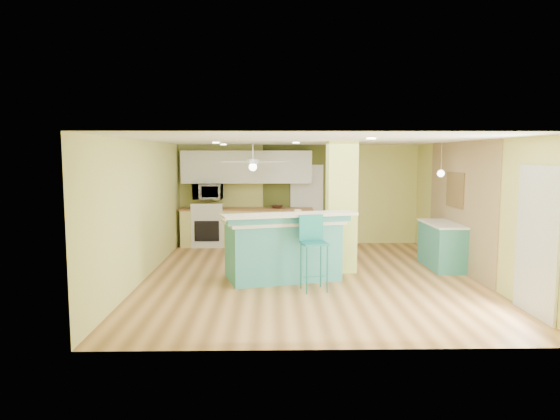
% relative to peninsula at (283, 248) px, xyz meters
% --- Properties ---
extents(floor, '(6.00, 7.00, 0.01)m').
position_rel_peninsula_xyz_m(floor, '(0.49, 0.17, -0.58)').
color(floor, brown).
rests_on(floor, ground).
extents(ceiling, '(6.00, 7.00, 0.01)m').
position_rel_peninsula_xyz_m(ceiling, '(0.49, 0.17, 1.93)').
color(ceiling, white).
rests_on(ceiling, wall_back).
extents(wall_back, '(6.00, 0.01, 2.50)m').
position_rel_peninsula_xyz_m(wall_back, '(0.49, 3.67, 0.67)').
color(wall_back, '#D3D371').
rests_on(wall_back, floor).
extents(wall_front, '(6.00, 0.01, 2.50)m').
position_rel_peninsula_xyz_m(wall_front, '(0.49, -3.34, 0.67)').
color(wall_front, '#D3D371').
rests_on(wall_front, floor).
extents(wall_left, '(0.01, 7.00, 2.50)m').
position_rel_peninsula_xyz_m(wall_left, '(-2.51, 0.17, 0.67)').
color(wall_left, '#D3D371').
rests_on(wall_left, floor).
extents(wall_right, '(0.01, 7.00, 2.50)m').
position_rel_peninsula_xyz_m(wall_right, '(3.50, 0.17, 0.67)').
color(wall_right, '#D3D371').
rests_on(wall_right, floor).
extents(wood_panel, '(0.02, 3.40, 2.50)m').
position_rel_peninsula_xyz_m(wood_panel, '(3.48, 0.77, 0.67)').
color(wood_panel, '#947754').
rests_on(wood_panel, floor).
extents(olive_accent, '(2.20, 0.02, 2.50)m').
position_rel_peninsula_xyz_m(olive_accent, '(0.69, 3.65, 0.67)').
color(olive_accent, '#4B5120').
rests_on(olive_accent, floor).
extents(interior_door, '(0.82, 0.05, 2.00)m').
position_rel_peninsula_xyz_m(interior_door, '(0.69, 3.63, 0.42)').
color(interior_door, silver).
rests_on(interior_door, floor).
extents(french_door, '(0.04, 1.08, 2.10)m').
position_rel_peninsula_xyz_m(french_door, '(3.46, -2.13, 0.47)').
color(french_door, silver).
rests_on(french_door, floor).
extents(column, '(0.55, 0.55, 2.50)m').
position_rel_peninsula_xyz_m(column, '(1.14, 0.67, 0.67)').
color(column, '#CFE168').
rests_on(column, floor).
extents(kitchen_run, '(3.25, 0.63, 0.94)m').
position_rel_peninsula_xyz_m(kitchen_run, '(-0.81, 3.37, -0.11)').
color(kitchen_run, '#EBDF7B').
rests_on(kitchen_run, floor).
extents(stove, '(0.76, 0.66, 1.08)m').
position_rel_peninsula_xyz_m(stove, '(-1.76, 3.36, -0.12)').
color(stove, white).
rests_on(stove, floor).
extents(upper_cabinets, '(3.20, 0.34, 0.80)m').
position_rel_peninsula_xyz_m(upper_cabinets, '(-0.81, 3.49, 1.37)').
color(upper_cabinets, white).
rests_on(upper_cabinets, wall_back).
extents(microwave, '(0.70, 0.48, 0.39)m').
position_rel_peninsula_xyz_m(microwave, '(-1.76, 3.37, 0.77)').
color(microwave, silver).
rests_on(microwave, wall_back).
extents(ceiling_fan, '(1.41, 1.41, 0.61)m').
position_rel_peninsula_xyz_m(ceiling_fan, '(-0.61, 2.17, 1.50)').
color(ceiling_fan, white).
rests_on(ceiling_fan, ceiling).
extents(pendant_lamp, '(0.14, 0.14, 0.69)m').
position_rel_peninsula_xyz_m(pendant_lamp, '(3.14, 0.92, 1.31)').
color(pendant_lamp, silver).
rests_on(pendant_lamp, ceiling).
extents(wall_decor, '(0.03, 0.90, 0.70)m').
position_rel_peninsula_xyz_m(wall_decor, '(3.46, 0.97, 0.97)').
color(wall_decor, brown).
rests_on(wall_decor, wood_panel).
extents(peninsula, '(2.44, 1.78, 1.25)m').
position_rel_peninsula_xyz_m(peninsula, '(0.00, 0.00, 0.00)').
color(peninsula, teal).
rests_on(peninsula, floor).
extents(bar_stool, '(0.49, 0.49, 1.25)m').
position_rel_peninsula_xyz_m(bar_stool, '(0.48, -0.72, 0.26)').
color(bar_stool, '#1C787F').
rests_on(bar_stool, floor).
extents(side_counter, '(0.59, 1.40, 0.90)m').
position_rel_peninsula_xyz_m(side_counter, '(3.19, 0.87, -0.12)').
color(side_counter, teal).
rests_on(side_counter, floor).
extents(fruit_bowl, '(0.36, 0.36, 0.07)m').
position_rel_peninsula_xyz_m(fruit_bowl, '(-0.05, 3.36, 0.40)').
color(fruit_bowl, '#3C2218').
rests_on(fruit_bowl, kitchen_run).
extents(canister, '(0.13, 0.13, 0.15)m').
position_rel_peninsula_xyz_m(canister, '(0.28, 0.29, 0.58)').
color(canister, gold).
rests_on(canister, peninsula).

